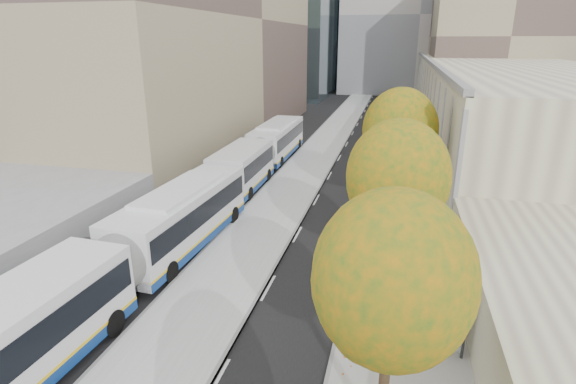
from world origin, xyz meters
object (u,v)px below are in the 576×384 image
(bus_shelter, at_px, (448,275))
(distant_car, at_px, (295,137))
(bus_near, at_px, (135,251))
(bus_far, at_px, (264,150))

(bus_shelter, xyz_separation_m, distant_car, (-12.79, 30.29, -1.57))
(bus_shelter, bearing_deg, distant_car, 112.90)
(bus_near, xyz_separation_m, bus_far, (0.05, 19.77, 0.00))
(bus_shelter, relative_size, distant_car, 1.20)
(bus_shelter, relative_size, bus_far, 0.23)
(bus_shelter, xyz_separation_m, bus_far, (-13.05, 19.66, -0.48))
(bus_near, distance_m, bus_far, 19.77)
(bus_shelter, height_order, bus_near, bus_near)
(bus_far, relative_size, distant_car, 5.13)
(bus_near, bearing_deg, bus_far, 92.62)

